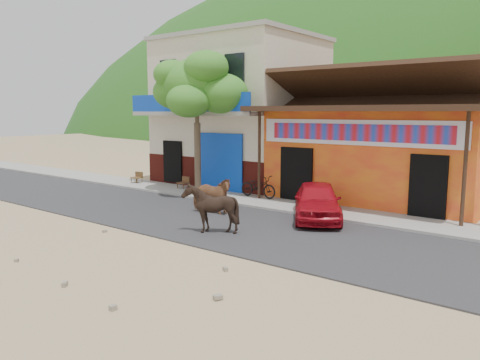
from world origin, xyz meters
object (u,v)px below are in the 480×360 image
object	(u,v)px
cow_tan	(211,195)
cow_dark	(210,208)
red_car	(317,201)
tree	(197,123)
cafe_chair_right	(136,173)
scooter	(258,186)
cafe_chair_left	(183,178)

from	to	relation	value
cow_tan	cow_dark	distance (m)	2.57
cow_tan	red_car	world-z (taller)	cow_tan
cow_dark	tree	bearing A→B (deg)	-123.64
tree	cow_dark	xyz separation A→B (m)	(4.64, -4.47, -2.34)
tree	cow_tan	size ratio (longest dim) A/B	3.91
tree	cafe_chair_right	world-z (taller)	tree
red_car	cafe_chair_right	distance (m)	10.78
scooter	cafe_chair_right	bearing A→B (deg)	94.82
cafe_chair_left	cafe_chair_right	size ratio (longest dim) A/B	0.99
scooter	cafe_chair_right	size ratio (longest dim) A/B	1.75
cow_dark	red_car	xyz separation A→B (m)	(1.66, 3.47, -0.11)
scooter	red_car	bearing A→B (deg)	-114.00
cow_tan	cafe_chair_left	size ratio (longest dim) A/B	1.58
scooter	cafe_chair_left	distance (m)	4.07
red_car	tree	bearing A→B (deg)	139.97
cafe_chair_left	cow_tan	bearing A→B (deg)	-35.32
cow_dark	red_car	distance (m)	3.85
cafe_chair_right	cow_dark	bearing A→B (deg)	-36.97
cow_tan	scooter	distance (m)	3.26
cow_dark	scooter	distance (m)	5.56
cow_dark	red_car	size ratio (longest dim) A/B	0.40
cow_tan	red_car	xyz separation A→B (m)	(3.32, 1.52, -0.03)
tree	cafe_chair_left	bearing A→B (deg)	160.02
red_car	cow_dark	bearing A→B (deg)	-146.55
tree	cafe_chair_left	xyz separation A→B (m)	(-1.40, 0.51, -2.52)
red_car	cafe_chair_left	world-z (taller)	red_car
cow_dark	cafe_chair_left	distance (m)	7.83
tree	cafe_chair_left	distance (m)	2.92
scooter	cafe_chair_right	xyz separation A→B (m)	(-7.07, -0.42, 0.04)
cow_dark	scooter	size ratio (longest dim) A/B	0.86
cow_dark	cafe_chair_right	world-z (taller)	cow_dark
cow_tan	red_car	distance (m)	3.65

